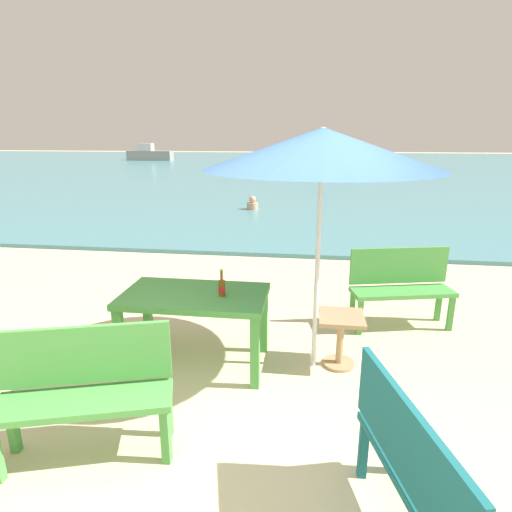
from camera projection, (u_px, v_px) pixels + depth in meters
ground_plane at (248, 444)px, 3.13m from camera, size 120.00×120.00×0.00m
sea_water at (308, 166)px, 31.68m from camera, size 120.00×50.00×0.08m
picnic_table_green at (195, 304)px, 4.07m from camera, size 1.40×0.80×0.76m
beer_bottle_amber at (222, 287)px, 3.95m from camera, size 0.07×0.07×0.26m
patio_umbrella at (322, 149)px, 3.63m from camera, size 2.10×2.10×2.30m
side_table_wood at (341, 333)px, 4.12m from camera, size 0.44×0.44×0.54m
bench_teal_center at (419, 471)px, 2.18m from camera, size 0.65×1.25×0.95m
bench_green_left at (85, 385)px, 2.93m from camera, size 1.25×0.69×0.95m
bench_green_right at (401, 283)px, 4.97m from camera, size 1.25×0.62×0.95m
swimmer_person at (252, 204)px, 12.62m from camera, size 0.34×0.34×0.41m
boat_fishing_trawler at (149, 154)px, 37.97m from camera, size 4.09×1.12×1.49m
boat_sailboat at (326, 154)px, 35.09m from camera, size 4.90×1.34×1.78m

